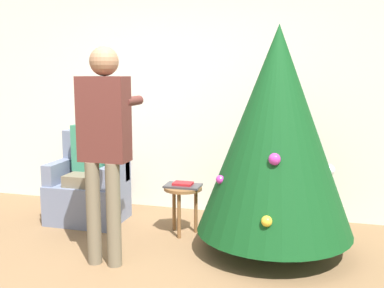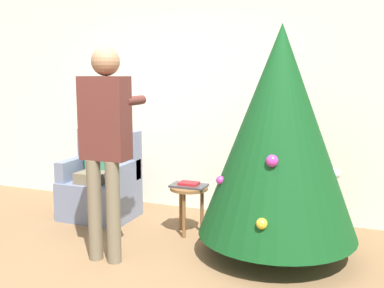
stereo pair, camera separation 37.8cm
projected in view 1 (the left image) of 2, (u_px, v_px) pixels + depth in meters
wall_back at (190, 94)px, 5.13m from camera, size 8.00×0.06×2.70m
christmas_tree at (276, 131)px, 3.91m from camera, size 1.38×1.38×2.01m
armchair at (90, 189)px, 4.89m from camera, size 0.76×0.60×0.96m
person_seated at (87, 159)px, 4.81m from camera, size 0.36×0.46×1.24m
person_standing at (104, 135)px, 3.68m from camera, size 0.43×0.57×1.81m
side_stool at (183, 195)px, 4.45m from camera, size 0.38×0.38×0.48m
laptop at (183, 186)px, 4.44m from camera, size 0.35×0.22×0.02m
book at (183, 184)px, 4.43m from camera, size 0.19×0.14×0.02m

